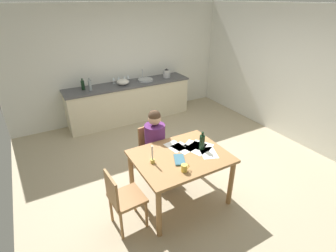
{
  "coord_description": "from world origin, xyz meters",
  "views": [
    {
      "loc": [
        -2.01,
        -3.16,
        2.69
      ],
      "look_at": [
        -0.23,
        -0.02,
        0.85
      ],
      "focal_mm": 27.22,
      "sensor_mm": 36.0,
      "label": 1
    }
  ],
  "objects_px": {
    "coffee_mug": "(184,168)",
    "bottle_oil": "(83,85)",
    "bottle_vinegar": "(90,85)",
    "wine_glass_back_left": "(119,78)",
    "chair_side_empty": "(122,198)",
    "candlestick": "(153,158)",
    "mixing_bowl": "(123,82)",
    "sink_unit": "(145,80)",
    "dining_table": "(180,162)",
    "wine_glass_by_kettle": "(124,77)",
    "wine_bottle_on_table": "(202,142)",
    "stovetop_kettle": "(167,73)",
    "person_seated": "(158,142)",
    "chair_at_table": "(153,149)",
    "book_magazine": "(179,160)",
    "wine_glass_near_sink": "(128,77)",
    "wine_glass_back_right": "(114,79)"
  },
  "relations": [
    {
      "from": "coffee_mug",
      "to": "bottle_oil",
      "type": "distance_m",
      "value": 3.37
    },
    {
      "from": "bottle_vinegar",
      "to": "wine_glass_back_left",
      "type": "bearing_deg",
      "value": 16.79
    },
    {
      "from": "chair_side_empty",
      "to": "candlestick",
      "type": "relative_size",
      "value": 3.38
    },
    {
      "from": "mixing_bowl",
      "to": "wine_glass_back_left",
      "type": "bearing_deg",
      "value": 98.6
    },
    {
      "from": "coffee_mug",
      "to": "mixing_bowl",
      "type": "height_order",
      "value": "mixing_bowl"
    },
    {
      "from": "sink_unit",
      "to": "bottle_oil",
      "type": "xyz_separation_m",
      "value": [
        -1.44,
        0.05,
        0.08
      ]
    },
    {
      "from": "dining_table",
      "to": "wine_glass_by_kettle",
      "type": "height_order",
      "value": "wine_glass_by_kettle"
    },
    {
      "from": "wine_bottle_on_table",
      "to": "wine_glass_back_left",
      "type": "xyz_separation_m",
      "value": [
        -0.09,
        3.12,
        0.13
      ]
    },
    {
      "from": "chair_side_empty",
      "to": "dining_table",
      "type": "bearing_deg",
      "value": 5.32
    },
    {
      "from": "sink_unit",
      "to": "stovetop_kettle",
      "type": "distance_m",
      "value": 0.58
    },
    {
      "from": "person_seated",
      "to": "bottle_vinegar",
      "type": "xyz_separation_m",
      "value": [
        -0.41,
        2.3,
        0.34
      ]
    },
    {
      "from": "chair_side_empty",
      "to": "coffee_mug",
      "type": "distance_m",
      "value": 0.85
    },
    {
      "from": "chair_at_table",
      "to": "wine_glass_by_kettle",
      "type": "height_order",
      "value": "wine_glass_by_kettle"
    },
    {
      "from": "wine_glass_by_kettle",
      "to": "wine_glass_back_left",
      "type": "height_order",
      "value": "same"
    },
    {
      "from": "dining_table",
      "to": "book_magazine",
      "type": "xyz_separation_m",
      "value": [
        -0.08,
        -0.1,
        0.12
      ]
    },
    {
      "from": "candlestick",
      "to": "wine_bottle_on_table",
      "type": "xyz_separation_m",
      "value": [
        0.75,
        -0.04,
        0.04
      ]
    },
    {
      "from": "candlestick",
      "to": "sink_unit",
      "type": "distance_m",
      "value": 3.19
    },
    {
      "from": "dining_table",
      "to": "bottle_oil",
      "type": "bearing_deg",
      "value": 100.94
    },
    {
      "from": "chair_side_empty",
      "to": "wine_glass_back_left",
      "type": "height_order",
      "value": "wine_glass_back_left"
    },
    {
      "from": "chair_at_table",
      "to": "sink_unit",
      "type": "height_order",
      "value": "sink_unit"
    },
    {
      "from": "candlestick",
      "to": "coffee_mug",
      "type": "bearing_deg",
      "value": -53.42
    },
    {
      "from": "coffee_mug",
      "to": "candlestick",
      "type": "distance_m",
      "value": 0.44
    },
    {
      "from": "sink_unit",
      "to": "stovetop_kettle",
      "type": "bearing_deg",
      "value": -0.41
    },
    {
      "from": "candlestick",
      "to": "wine_glass_near_sink",
      "type": "relative_size",
      "value": 1.65
    },
    {
      "from": "chair_at_table",
      "to": "wine_glass_near_sink",
      "type": "xyz_separation_m",
      "value": [
        0.55,
        2.37,
        0.53
      ]
    },
    {
      "from": "coffee_mug",
      "to": "book_magazine",
      "type": "xyz_separation_m",
      "value": [
        0.07,
        0.22,
        -0.04
      ]
    },
    {
      "from": "wine_bottle_on_table",
      "to": "sink_unit",
      "type": "distance_m",
      "value": 3.01
    },
    {
      "from": "person_seated",
      "to": "sink_unit",
      "type": "xyz_separation_m",
      "value": [
        0.91,
        2.37,
        0.24
      ]
    },
    {
      "from": "bottle_oil",
      "to": "mixing_bowl",
      "type": "bearing_deg",
      "value": -5.57
    },
    {
      "from": "candlestick",
      "to": "bottle_vinegar",
      "type": "xyz_separation_m",
      "value": [
        -0.05,
        2.86,
        0.18
      ]
    },
    {
      "from": "coffee_mug",
      "to": "book_magazine",
      "type": "bearing_deg",
      "value": 72.99
    },
    {
      "from": "person_seated",
      "to": "stovetop_kettle",
      "type": "relative_size",
      "value": 5.43
    },
    {
      "from": "wine_glass_back_right",
      "to": "coffee_mug",
      "type": "bearing_deg",
      "value": -94.63
    },
    {
      "from": "chair_at_table",
      "to": "bottle_vinegar",
      "type": "distance_m",
      "value": 2.26
    },
    {
      "from": "bottle_oil",
      "to": "wine_glass_back_left",
      "type": "bearing_deg",
      "value": 6.41
    },
    {
      "from": "person_seated",
      "to": "wine_glass_near_sink",
      "type": "distance_m",
      "value": 2.6
    },
    {
      "from": "chair_at_table",
      "to": "bottle_vinegar",
      "type": "height_order",
      "value": "bottle_vinegar"
    },
    {
      "from": "chair_side_empty",
      "to": "book_magazine",
      "type": "xyz_separation_m",
      "value": [
        0.81,
        -0.01,
        0.3
      ]
    },
    {
      "from": "person_seated",
      "to": "book_magazine",
      "type": "bearing_deg",
      "value": -92.31
    },
    {
      "from": "dining_table",
      "to": "stovetop_kettle",
      "type": "height_order",
      "value": "stovetop_kettle"
    },
    {
      "from": "dining_table",
      "to": "wine_glass_back_right",
      "type": "height_order",
      "value": "wine_glass_back_right"
    },
    {
      "from": "dining_table",
      "to": "bottle_vinegar",
      "type": "relative_size",
      "value": 4.59
    },
    {
      "from": "wine_bottle_on_table",
      "to": "wine_glass_by_kettle",
      "type": "relative_size",
      "value": 1.73
    },
    {
      "from": "chair_at_table",
      "to": "wine_glass_back_left",
      "type": "distance_m",
      "value": 2.45
    },
    {
      "from": "candlestick",
      "to": "stovetop_kettle",
      "type": "xyz_separation_m",
      "value": [
        1.84,
        2.93,
        0.16
      ]
    },
    {
      "from": "wine_glass_near_sink",
      "to": "sink_unit",
      "type": "bearing_deg",
      "value": -21.26
    },
    {
      "from": "chair_side_empty",
      "to": "wine_bottle_on_table",
      "type": "xyz_separation_m",
      "value": [
        1.23,
        0.07,
        0.4
      ]
    },
    {
      "from": "book_magazine",
      "to": "bottle_vinegar",
      "type": "height_order",
      "value": "bottle_vinegar"
    },
    {
      "from": "chair_at_table",
      "to": "mixing_bowl",
      "type": "bearing_deg",
      "value": 80.95
    },
    {
      "from": "person_seated",
      "to": "wine_bottle_on_table",
      "type": "distance_m",
      "value": 0.74
    }
  ]
}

